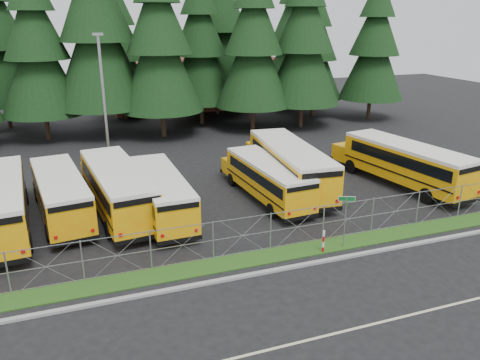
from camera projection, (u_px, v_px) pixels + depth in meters
name	position (u px, v px, depth m)	size (l,w,h in m)	color
ground	(280.00, 238.00, 24.96)	(120.00, 120.00, 0.00)	black
curb	(307.00, 264.00, 22.19)	(50.00, 0.25, 0.12)	gray
grass_verge	(294.00, 252.00, 23.44)	(50.00, 1.40, 0.06)	#214914
road_lane_line	(366.00, 326.00, 17.85)	(50.00, 0.12, 0.01)	beige
chainlink_fence	(289.00, 228.00, 23.74)	(44.00, 0.10, 2.00)	#95989D
brick_building	(197.00, 83.00, 61.43)	(22.00, 10.00, 6.00)	brown
bus_0	(0.00, 205.00, 25.33)	(2.70, 11.43, 3.00)	orange
bus_1	(60.00, 195.00, 27.15)	(2.44, 10.34, 2.71)	orange
bus_2	(116.00, 190.00, 27.65)	(2.67, 11.33, 2.97)	orange
bus_3	(160.00, 194.00, 27.41)	(2.39, 10.14, 2.66)	orange
bus_5	(266.00, 180.00, 29.91)	(2.32, 9.84, 2.58)	orange
bus_6	(288.00, 166.00, 31.70)	(2.82, 11.94, 3.13)	orange
bus_east	(402.00, 164.00, 32.35)	(2.70, 11.45, 3.00)	orange
street_sign	(346.00, 211.00, 23.26)	(0.78, 0.52, 2.81)	#95989D
striped_bollard	(323.00, 242.00, 23.22)	(0.11, 0.11, 1.20)	#B20C0C
light_standard	(104.00, 101.00, 33.31)	(0.70, 0.35, 10.14)	#95989D
conifer_2	(37.00, 50.00, 42.39)	(7.50, 7.50, 16.59)	black
conifer_3	(97.00, 31.00, 43.20)	(9.00, 9.00, 19.91)	black
conifer_4	(159.00, 44.00, 43.29)	(7.93, 7.93, 17.54)	black
conifer_5	(200.00, 48.00, 49.10)	(7.30, 7.30, 16.15)	black
conifer_6	(253.00, 46.00, 46.19)	(7.66, 7.66, 16.94)	black
conifer_7	(304.00, 44.00, 47.42)	(7.77, 7.77, 17.18)	black
conifer_8	(315.00, 54.00, 53.40)	(6.51, 6.51, 14.39)	black
conifer_9	(374.00, 48.00, 51.77)	(7.15, 7.15, 15.82)	black
conifer_11	(121.00, 54.00, 51.79)	(6.61, 6.61, 14.62)	black
conifer_12	(216.00, 23.00, 53.46)	(9.54, 9.54, 21.10)	black
conifer_13	(296.00, 36.00, 57.02)	(8.11, 8.11, 17.93)	black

